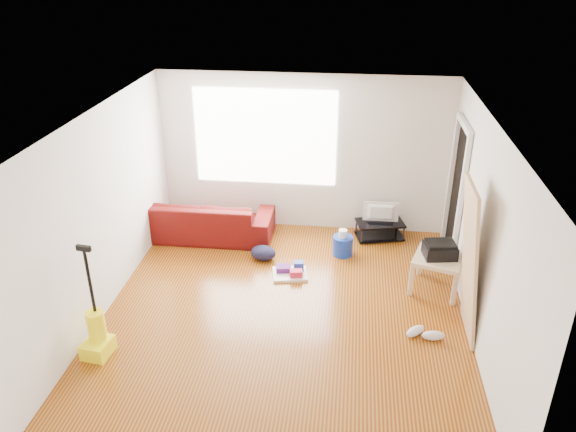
# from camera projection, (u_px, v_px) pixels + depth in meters

# --- Properties ---
(room) EXTENTS (4.51, 5.01, 2.51)m
(room) POSITION_uv_depth(u_px,v_px,m) (291.00, 221.00, 6.62)
(room) COLOR #572408
(room) RESTS_ON ground
(sofa) EXTENTS (2.11, 0.83, 0.62)m
(sofa) POSITION_uv_depth(u_px,v_px,m) (207.00, 236.00, 8.94)
(sofa) COLOR #370B0D
(sofa) RESTS_ON ground
(tv_stand) EXTENTS (0.81, 0.58, 0.27)m
(tv_stand) POSITION_uv_depth(u_px,v_px,m) (380.00, 229.00, 8.83)
(tv_stand) COLOR black
(tv_stand) RESTS_ON ground
(tv) EXTENTS (0.55, 0.07, 0.32)m
(tv) POSITION_uv_depth(u_px,v_px,m) (381.00, 213.00, 8.70)
(tv) COLOR black
(tv) RESTS_ON tv_stand
(side_table) EXTENTS (0.77, 0.77, 0.50)m
(side_table) POSITION_uv_depth(u_px,v_px,m) (438.00, 262.00, 7.40)
(side_table) COLOR tan
(side_table) RESTS_ON ground
(printer) EXTENTS (0.45, 0.37, 0.22)m
(printer) POSITION_uv_depth(u_px,v_px,m) (440.00, 250.00, 7.32)
(printer) COLOR black
(printer) RESTS_ON side_table
(bucket) EXTENTS (0.35, 0.35, 0.30)m
(bucket) POSITION_uv_depth(u_px,v_px,m) (342.00, 254.00, 8.42)
(bucket) COLOR #112E9A
(bucket) RESTS_ON ground
(toilet_paper) EXTENTS (0.13, 0.13, 0.12)m
(toilet_paper) POSITION_uv_depth(u_px,v_px,m) (342.00, 242.00, 8.32)
(toilet_paper) COLOR silver
(toilet_paper) RESTS_ON bucket
(cleaning_tray) EXTENTS (0.54, 0.46, 0.17)m
(cleaning_tray) POSITION_uv_depth(u_px,v_px,m) (291.00, 272.00, 7.87)
(cleaning_tray) COLOR white
(cleaning_tray) RESTS_ON ground
(backpack) EXTENTS (0.43, 0.38, 0.21)m
(backpack) POSITION_uv_depth(u_px,v_px,m) (263.00, 259.00, 8.29)
(backpack) COLOR #1A1935
(backpack) RESTS_ON ground
(sneakers) EXTENTS (0.49, 0.27, 0.11)m
(sneakers) POSITION_uv_depth(u_px,v_px,m) (424.00, 333.00, 6.62)
(sneakers) COLOR silver
(sneakers) RESTS_ON ground
(vacuum) EXTENTS (0.33, 0.36, 1.36)m
(vacuum) POSITION_uv_depth(u_px,v_px,m) (97.00, 335.00, 6.29)
(vacuum) COLOR #FFF212
(vacuum) RESTS_ON ground
(door_panel) EXTENTS (0.24, 0.76, 1.90)m
(door_panel) POSITION_uv_depth(u_px,v_px,m) (458.00, 330.00, 6.77)
(door_panel) COLOR tan
(door_panel) RESTS_ON ground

